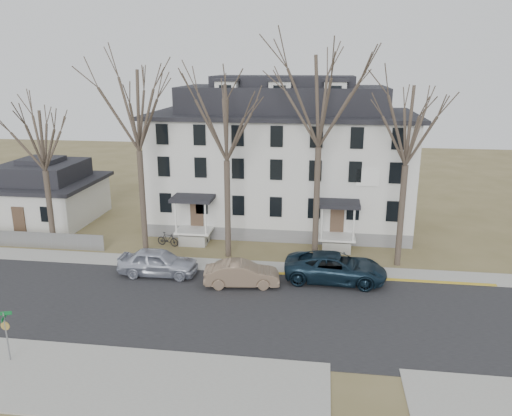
# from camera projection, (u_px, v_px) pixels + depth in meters

# --- Properties ---
(ground) EXTENTS (120.00, 120.00, 0.00)m
(ground) POSITION_uv_depth(u_px,v_px,m) (290.00, 333.00, 24.92)
(ground) COLOR olive
(ground) RESTS_ON ground
(main_road) EXTENTS (120.00, 10.00, 0.04)m
(main_road) POSITION_uv_depth(u_px,v_px,m) (292.00, 314.00, 26.82)
(main_road) COLOR #27272A
(main_road) RESTS_ON ground
(far_sidewalk) EXTENTS (120.00, 2.00, 0.08)m
(far_sidewalk) POSITION_uv_depth(u_px,v_px,m) (298.00, 270.00, 32.53)
(far_sidewalk) COLOR #A09F97
(far_sidewalk) RESTS_ON ground
(near_sidewalk_left) EXTENTS (20.00, 5.00, 0.08)m
(near_sidewalk_left) POSITION_uv_depth(u_px,v_px,m) (93.00, 380.00, 21.21)
(near_sidewalk_left) COLOR #A09F97
(near_sidewalk_left) RESTS_ON ground
(yellow_curb) EXTENTS (14.00, 0.25, 0.06)m
(yellow_curb) POSITION_uv_depth(u_px,v_px,m) (378.00, 280.00, 31.02)
(yellow_curb) COLOR gold
(yellow_curb) RESTS_ON ground
(boarding_house) EXTENTS (20.80, 12.36, 12.05)m
(boarding_house) POSITION_uv_depth(u_px,v_px,m) (282.00, 160.00, 40.77)
(boarding_house) COLOR slate
(boarding_house) RESTS_ON ground
(small_house) EXTENTS (8.70, 8.70, 5.00)m
(small_house) POSITION_uv_depth(u_px,v_px,m) (45.00, 194.00, 42.39)
(small_house) COLOR silver
(small_house) RESTS_ON ground
(fence) EXTENTS (14.00, 0.06, 1.20)m
(fence) POSITION_uv_depth(u_px,v_px,m) (14.00, 246.00, 36.71)
(fence) COLOR gray
(fence) RESTS_ON ground
(tree_far_left) EXTENTS (8.40, 8.40, 13.72)m
(tree_far_left) POSITION_uv_depth(u_px,v_px,m) (136.00, 105.00, 32.81)
(tree_far_left) COLOR #473B31
(tree_far_left) RESTS_ON ground
(tree_mid_left) EXTENTS (7.80, 7.80, 12.74)m
(tree_mid_left) POSITION_uv_depth(u_px,v_px,m) (226.00, 117.00, 32.23)
(tree_mid_left) COLOR #473B31
(tree_mid_left) RESTS_ON ground
(tree_center) EXTENTS (9.00, 9.00, 14.70)m
(tree_center) POSITION_uv_depth(u_px,v_px,m) (320.00, 95.00, 31.03)
(tree_center) COLOR #473B31
(tree_center) RESTS_ON ground
(tree_mid_right) EXTENTS (7.80, 7.80, 12.74)m
(tree_mid_right) POSITION_uv_depth(u_px,v_px,m) (409.00, 120.00, 30.72)
(tree_mid_right) COLOR #473B31
(tree_mid_right) RESTS_ON ground
(tree_bungalow) EXTENTS (6.60, 6.60, 10.78)m
(tree_bungalow) POSITION_uv_depth(u_px,v_px,m) (41.00, 137.00, 34.34)
(tree_bungalow) COLOR #473B31
(tree_bungalow) RESTS_ON ground
(car_silver) EXTENTS (5.03, 2.07, 1.71)m
(car_silver) POSITION_uv_depth(u_px,v_px,m) (158.00, 263.00, 31.50)
(car_silver) COLOR #ADB3C4
(car_silver) RESTS_ON ground
(car_tan) EXTENTS (4.68, 2.16, 1.49)m
(car_tan) POSITION_uv_depth(u_px,v_px,m) (242.00, 274.00, 30.00)
(car_tan) COLOR #7D6651
(car_tan) RESTS_ON ground
(car_navy) EXTENTS (6.34, 3.13, 1.73)m
(car_navy) POSITION_uv_depth(u_px,v_px,m) (335.00, 268.00, 30.64)
(car_navy) COLOR #112230
(car_navy) RESTS_ON ground
(bicycle_left) EXTENTS (1.87, 0.77, 0.96)m
(bicycle_left) POSITION_uv_depth(u_px,v_px,m) (196.00, 238.00, 36.96)
(bicycle_left) COLOR black
(bicycle_left) RESTS_ON ground
(bicycle_right) EXTENTS (1.78, 0.84, 1.03)m
(bicycle_right) POSITION_uv_depth(u_px,v_px,m) (168.00, 240.00, 36.60)
(bicycle_right) COLOR black
(bicycle_right) RESTS_ON ground
(street_sign) EXTENTS (0.70, 0.70, 2.48)m
(street_sign) POSITION_uv_depth(u_px,v_px,m) (6.00, 328.00, 22.09)
(street_sign) COLOR gray
(street_sign) RESTS_ON ground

